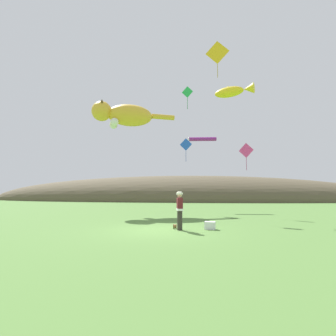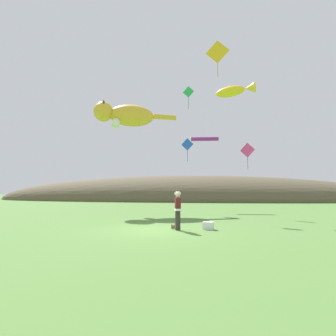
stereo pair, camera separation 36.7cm
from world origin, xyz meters
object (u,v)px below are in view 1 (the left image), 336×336
Objects in this scene: kite_diamond_green at (187,92)px; kite_diamond_pink at (246,151)px; kite_tube_streamer at (202,139)px; festival_attendant at (180,209)px; kite_giant_cat at (124,115)px; picnic_cooler at (210,225)px; kite_diamond_blue at (186,145)px; kite_diamond_gold at (217,53)px; kite_fish_windsock at (233,91)px; kite_spool at (175,226)px.

kite_diamond_pink is at bearing -5.53° from kite_diamond_green.
kite_tube_streamer is 6.28m from kite_diamond_pink.
kite_tube_streamer reaches higher than festival_attendant.
kite_giant_cat reaches higher than kite_tube_streamer.
kite_tube_streamer reaches higher than picnic_cooler.
kite_tube_streamer reaches higher than kite_diamond_blue.
kite_giant_cat is 2.60× the size of kite_tube_streamer.
kite_giant_cat is 9.33m from kite_diamond_gold.
kite_tube_streamer is 3.43m from kite_diamond_blue.
picnic_cooler is 10.53m from kite_diamond_blue.
kite_diamond_green is at bearing 121.49° from kite_diamond_gold.
kite_diamond_green is (-3.32, 1.03, 0.43)m from kite_fish_windsock.
kite_spool is 11.62m from kite_diamond_green.
festival_attendant is 0.26× the size of kite_giant_cat.
kite_tube_streamer is (6.69, 3.05, -1.62)m from kite_giant_cat.
kite_diamond_blue is at bearing 113.34° from kite_diamond_gold.
festival_attendant is 10.38m from kite_diamond_blue.
picnic_cooler is at bearing -102.07° from kite_diamond_gold.
festival_attendant is 7.71× the size of kite_spool.
kite_diamond_blue is at bearing 89.89° from festival_attendant.
kite_spool is 1.66m from picnic_cooler.
kite_diamond_green reaches higher than kite_diamond_blue.
kite_spool is 0.09× the size of kite_diamond_gold.
kite_fish_windsock is 3.50m from kite_diamond_green.
picnic_cooler is 13.64m from kite_giant_cat.
picnic_cooler is 0.08× the size of kite_giant_cat.
festival_attendant is at bearing -90.11° from kite_diamond_blue.
festival_attendant is 0.68× the size of kite_tube_streamer.
kite_diamond_gold is 7.00m from kite_diamond_pink.
festival_attendant is 0.97m from kite_spool.
kite_giant_cat reaches higher than festival_attendant.
kite_giant_cat is 2.79× the size of kite_diamond_gold.
kite_giant_cat is at bearing 126.84° from picnic_cooler.
festival_attendant is at bearing -118.60° from kite_fish_windsock.
kite_fish_windsock is at bearing 60.03° from kite_diamond_gold.
kite_fish_windsock reaches higher than kite_spool.
picnic_cooler is 10.84m from kite_fish_windsock.
kite_diamond_blue is (0.28, 8.92, 5.41)m from kite_spool.
picnic_cooler is at bearing -114.42° from kite_diamond_pink.
kite_diamond_green is (-2.01, 3.29, -1.32)m from kite_diamond_gold.
kite_fish_windsock is 6.60m from kite_tube_streamer.
festival_attendant is at bearing -122.16° from kite_diamond_pink.
festival_attendant is 10.82m from kite_fish_windsock.
kite_fish_windsock is 3.14m from kite_diamond_gold.
kite_giant_cat is at bearing 162.57° from kite_fish_windsock.
kite_giant_cat is at bearing 162.42° from kite_diamond_green.
festival_attendant is 3.20× the size of picnic_cooler.
kite_fish_windsock is 5.63m from kite_diamond_blue.
kite_diamond_pink reaches higher than picnic_cooler.
kite_diamond_green reaches higher than kite_tube_streamer.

